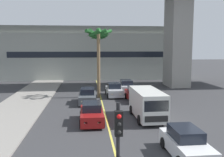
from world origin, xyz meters
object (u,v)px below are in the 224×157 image
(car_queue_third, at_px, (135,94))
(delivery_van, at_px, (147,103))
(car_queue_sixth, at_px, (186,144))
(palm_tree_mid_median, at_px, (98,41))
(car_queue_fourth, at_px, (92,114))
(palm_tree_near_median, at_px, (98,43))
(car_queue_second, at_px, (88,96))
(car_queue_fifth, at_px, (114,90))
(traffic_light_median_near, at_px, (118,151))
(car_queue_front, at_px, (126,87))

(car_queue_third, bearing_deg, delivery_van, -92.84)
(car_queue_third, xyz_separation_m, car_queue_sixth, (0.05, -14.22, 0.00))
(car_queue_sixth, bearing_deg, delivery_van, 93.12)
(delivery_van, xyz_separation_m, palm_tree_mid_median, (-3.54, 9.19, 5.21))
(car_queue_sixth, bearing_deg, car_queue_fourth, 126.66)
(palm_tree_near_median, relative_size, palm_tree_mid_median, 0.99)
(car_queue_second, xyz_separation_m, car_queue_third, (5.17, 0.72, 0.00))
(car_queue_fifth, relative_size, palm_tree_near_median, 0.53)
(car_queue_second, height_order, delivery_van, delivery_van)
(traffic_light_median_near, relative_size, palm_tree_near_median, 0.54)
(car_queue_fifth, relative_size, car_queue_sixth, 1.00)
(car_queue_third, distance_m, delivery_van, 7.01)
(car_queue_fifth, distance_m, car_queue_sixth, 17.10)
(car_queue_third, bearing_deg, car_queue_fourth, -122.49)
(car_queue_third, xyz_separation_m, delivery_van, (-0.35, -6.98, 0.57))
(delivery_van, height_order, palm_tree_mid_median, palm_tree_mid_median)
(car_queue_fourth, xyz_separation_m, palm_tree_near_median, (1.39, 19.17, 5.63))
(palm_tree_near_median, bearing_deg, car_queue_sixth, -82.23)
(car_queue_front, bearing_deg, traffic_light_median_near, -99.31)
(car_queue_second, bearing_deg, car_queue_sixth, -68.86)
(car_queue_fourth, distance_m, car_queue_fifth, 10.75)
(car_queue_fifth, xyz_separation_m, traffic_light_median_near, (-2.18, -22.22, 1.99))
(car_queue_second, xyz_separation_m, palm_tree_mid_median, (1.29, 2.93, 5.77))
(traffic_light_median_near, bearing_deg, palm_tree_mid_median, 89.09)
(delivery_van, relative_size, palm_tree_mid_median, 0.67)
(palm_tree_near_median, bearing_deg, car_queue_fourth, -94.15)
(car_queue_front, height_order, car_queue_third, same)
(car_queue_third, xyz_separation_m, traffic_light_median_near, (-4.23, -19.48, 1.99))
(car_queue_front, relative_size, car_queue_third, 1.00)
(car_queue_fourth, height_order, delivery_van, delivery_van)
(car_queue_sixth, bearing_deg, traffic_light_median_near, -129.12)
(car_queue_second, xyz_separation_m, car_queue_sixth, (5.22, -13.50, 0.00))
(car_queue_fifth, bearing_deg, traffic_light_median_near, -95.61)
(car_queue_fourth, relative_size, delivery_van, 0.78)
(car_queue_fifth, xyz_separation_m, palm_tree_mid_median, (-1.84, -0.54, 5.77))
(palm_tree_near_median, bearing_deg, car_queue_second, -97.91)
(car_queue_third, distance_m, traffic_light_median_near, 20.03)
(car_queue_third, bearing_deg, car_queue_sixth, -89.80)
(palm_tree_mid_median, bearing_deg, car_queue_sixth, -76.55)
(car_queue_front, xyz_separation_m, delivery_van, (-0.18, -12.24, 0.57))
(palm_tree_mid_median, bearing_deg, car_queue_third, -29.62)
(car_queue_sixth, height_order, traffic_light_median_near, traffic_light_median_near)
(palm_tree_mid_median, bearing_deg, car_queue_second, -113.76)
(palm_tree_near_median, bearing_deg, palm_tree_mid_median, -92.54)
(car_queue_fifth, distance_m, traffic_light_median_near, 22.42)
(car_queue_second, height_order, traffic_light_median_near, traffic_light_median_near)
(traffic_light_median_near, bearing_deg, car_queue_sixth, 50.88)
(car_queue_front, bearing_deg, car_queue_sixth, -89.36)
(palm_tree_near_median, bearing_deg, delivery_van, -80.43)
(car_queue_third, bearing_deg, car_queue_front, 91.84)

